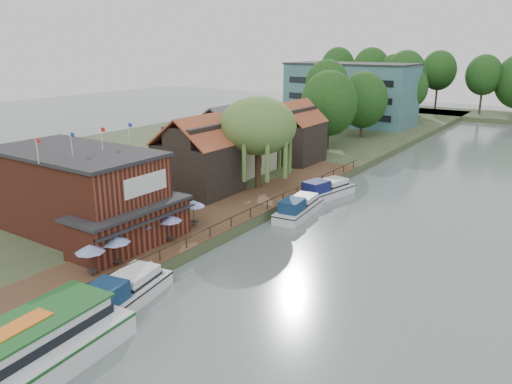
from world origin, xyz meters
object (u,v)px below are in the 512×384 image
Objects in this scene: umbrella_0 at (91,260)px; umbrella_1 at (116,251)px; umbrella_4 at (194,213)px; cruiser_2 at (326,188)px; cottage_c at (293,132)px; cottage_a at (198,155)px; umbrella_2 at (142,234)px; umbrella_3 at (170,228)px; cruiser_0 at (122,290)px; tour_boat at (0,366)px; hotel_block at (350,94)px; cruiser_1 at (299,206)px; cottage_b at (231,138)px; pub at (92,194)px; willow at (258,143)px; swan at (84,322)px.

umbrella_0 and umbrella_1 have the same top height.
umbrella_4 reaches higher than cruiser_2.
cottage_c is at bearing 101.68° from umbrella_4.
cottage_a reaches higher than umbrella_2.
umbrella_3 is (0.99, 2.16, 0.00)m from umbrella_2.
tour_boat is (1.90, -9.39, 0.49)m from cruiser_0.
cottage_c is 0.91× the size of cruiser_2.
hotel_block is at bearing 98.14° from tour_boat.
umbrella_4 is at bearing -121.57° from cruiser_1.
umbrella_2 is (9.71, -24.89, -2.96)m from cottage_b.
umbrella_1 is (6.66, -3.37, -2.36)m from pub.
cottage_c is at bearing 99.55° from umbrella_2.
cruiser_0 is at bearing -75.87° from cottage_c.
umbrella_3 is 0.16× the size of tour_boat.
willow is at bearing 98.58° from tour_boat.
pub is 8.87m from umbrella_4.
swan is at bearing -78.70° from cruiser_2.
umbrella_1 is 9.77m from umbrella_4.
umbrella_0 is 22.75m from cruiser_1.
umbrella_3 is at bearing -87.21° from cruiser_2.
cruiser_0 is 1.07× the size of cruiser_1.
cottage_a is at bearing 110.19° from umbrella_0.
cottage_a is 0.90× the size of cruiser_0.
pub is 14.05m from swan.
cottage_a is 20.12m from umbrella_1.
cottage_a and cottage_c have the same top height.
umbrella_3 is at bearing 105.96° from swan.
cottage_a is at bearing 112.64° from umbrella_1.
cottage_b is (4.00, -46.00, -1.90)m from hotel_block.
cottage_a is 3.62× the size of umbrella_0.
cruiser_1 is (10.70, -17.21, -4.18)m from cottage_c.
cottage_c is 28.38m from umbrella_4.
tour_boat is at bearing -73.95° from umbrella_4.
cruiser_2 is (6.60, 4.12, -5.09)m from willow.
cruiser_1 is at bearing 74.59° from umbrella_3.
umbrella_3 is at bearing 18.71° from pub.
cottage_a is 14.95m from cruiser_2.
cruiser_0 is (4.35, -6.04, -1.13)m from umbrella_2.
umbrella_2 is (2.21, -19.89, -3.93)m from willow.
tour_boat reaches higher than swan.
umbrella_0 is at bearing -81.48° from umbrella_2.
pub reaches higher than cruiser_2.
swan is at bearing -74.70° from umbrella_4.
cruiser_1 is at bearing 64.47° from umbrella_4.
cottage_c reaches higher than pub.
umbrella_3 reaches higher than swan.
pub is 26.39m from cruiser_2.
umbrella_2 is 24.44m from cruiser_2.
umbrella_1 is at bearing -107.35° from cruiser_1.
cottage_a is (-1.00, 15.00, 0.60)m from pub.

